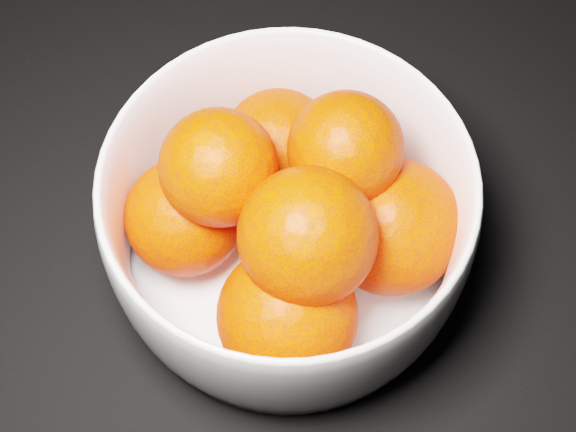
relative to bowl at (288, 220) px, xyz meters
The scene contains 2 objects.
bowl is the anchor object (origin of this frame).
orange_pile 0.01m from the bowl, ahead, with size 0.19×0.17×0.13m.
Camera 1 is at (0.40, -0.42, 0.50)m, focal length 50.00 mm.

